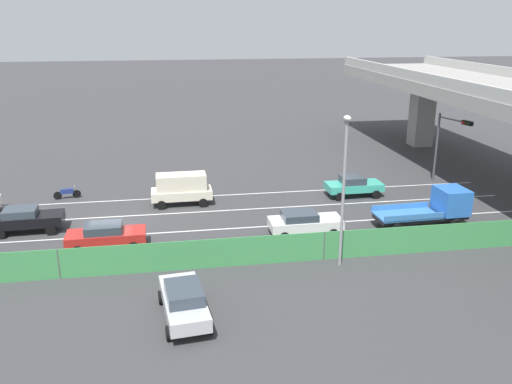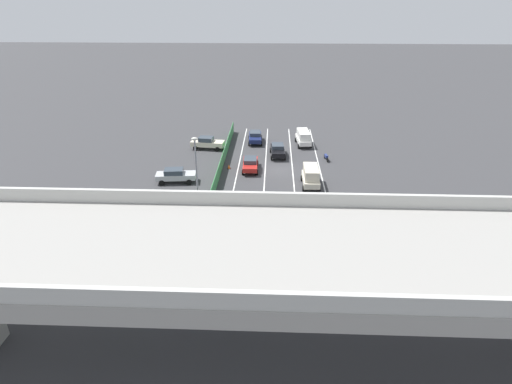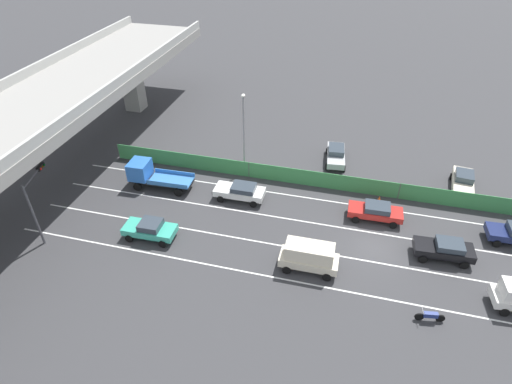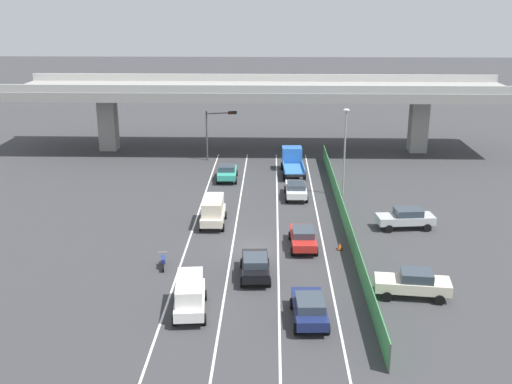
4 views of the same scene
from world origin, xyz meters
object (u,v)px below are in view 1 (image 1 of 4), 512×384
(car_sedan_black, at_px, (26,219))
(street_lamp, at_px, (344,179))
(car_taxi_teal, at_px, (354,185))
(traffic_cone, at_px, (95,265))
(flatbed_truck_blue, at_px, (437,207))
(car_sedan_white, at_px, (304,222))
(parked_wagon_silver, at_px, (184,300))
(traffic_light, at_px, (448,136))
(motorcycle, at_px, (67,193))
(car_sedan_red, at_px, (106,235))
(car_van_cream, at_px, (181,187))

(car_sedan_black, xyz_separation_m, street_lamp, (7.76, 18.03, 4.01))
(car_taxi_teal, bearing_deg, traffic_cone, -61.66)
(flatbed_truck_blue, relative_size, traffic_cone, 10.84)
(car_sedan_black, bearing_deg, car_sedan_white, 79.07)
(parked_wagon_silver, height_order, traffic_light, traffic_light)
(traffic_light, bearing_deg, street_lamp, -45.03)
(motorcycle, distance_m, traffic_cone, 13.02)
(car_sedan_black, relative_size, car_sedan_white, 0.98)
(car_sedan_black, height_order, motorcycle, car_sedan_black)
(flatbed_truck_blue, relative_size, parked_wagon_silver, 1.26)
(car_sedan_red, xyz_separation_m, parked_wagon_silver, (8.48, 4.24, 0.05))
(car_van_cream, xyz_separation_m, car_taxi_teal, (0.22, 12.91, -0.41))
(parked_wagon_silver, xyz_separation_m, traffic_light, (-17.09, 21.54, 3.08))
(traffic_cone, bearing_deg, car_sedan_white, 102.95)
(car_van_cream, xyz_separation_m, traffic_light, (-1.46, 21.16, 2.72))
(car_sedan_white, height_order, traffic_cone, car_sedan_white)
(car_sedan_black, relative_size, parked_wagon_silver, 0.94)
(car_van_cream, bearing_deg, car_taxi_teal, 89.01)
(car_van_cream, bearing_deg, car_sedan_black, -69.26)
(car_taxi_teal, relative_size, street_lamp, 0.52)
(parked_wagon_silver, bearing_deg, motorcycle, -156.22)
(motorcycle, distance_m, parked_wagon_silver, 20.01)
(car_sedan_black, height_order, car_taxi_teal, car_sedan_black)
(motorcycle, xyz_separation_m, traffic_cone, (12.54, 3.50, -0.20))
(car_sedan_black, relative_size, motorcycle, 2.29)
(car_sedan_black, xyz_separation_m, car_taxi_teal, (-3.50, 22.74, -0.03))
(car_sedan_black, height_order, traffic_cone, car_sedan_black)
(car_van_cream, bearing_deg, flatbed_truck_blue, 66.73)
(car_sedan_black, height_order, traffic_light, traffic_light)
(flatbed_truck_blue, bearing_deg, motorcycle, -111.38)
(motorcycle, bearing_deg, street_lamp, 49.61)
(car_sedan_black, relative_size, car_taxi_teal, 1.04)
(flatbed_truck_blue, height_order, street_lamp, street_lamp)
(motorcycle, xyz_separation_m, street_lamp, (14.17, 16.65, 4.44))
(car_sedan_white, height_order, car_van_cream, car_van_cream)
(motorcycle, bearing_deg, traffic_light, 87.64)
(car_van_cream, height_order, motorcycle, car_van_cream)
(car_van_cream, distance_m, traffic_light, 21.38)
(car_sedan_black, bearing_deg, motorcycle, 167.80)
(car_sedan_red, height_order, motorcycle, car_sedan_red)
(car_sedan_white, relative_size, car_sedan_red, 0.99)
(car_sedan_red, height_order, traffic_cone, car_sedan_red)
(car_sedan_black, xyz_separation_m, car_sedan_red, (3.42, 5.22, -0.03))
(motorcycle, height_order, street_lamp, street_lamp)
(motorcycle, relative_size, traffic_light, 0.34)
(car_sedan_black, xyz_separation_m, motorcycle, (-6.41, 1.38, -0.43))
(parked_wagon_silver, bearing_deg, traffic_light, 128.43)
(car_van_cream, relative_size, traffic_cone, 7.87)
(car_taxi_teal, bearing_deg, car_sedan_white, -39.39)
(flatbed_truck_blue, bearing_deg, car_sedan_white, -89.42)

